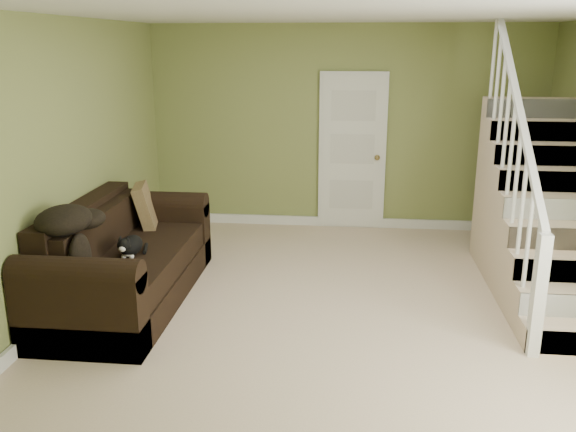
% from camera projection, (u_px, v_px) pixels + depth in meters
% --- Properties ---
extents(floor, '(5.00, 5.50, 0.01)m').
position_uv_depth(floor, '(337.00, 313.00, 5.54)').
color(floor, '#C8AD90').
rests_on(floor, ground).
extents(ceiling, '(5.00, 5.50, 0.01)m').
position_uv_depth(ceiling, '(344.00, 12.00, 4.83)').
color(ceiling, white).
rests_on(ceiling, wall_back).
extents(wall_back, '(5.00, 0.04, 2.60)m').
position_uv_depth(wall_back, '(345.00, 129.00, 7.81)').
color(wall_back, olive).
rests_on(wall_back, floor).
extents(wall_front, '(5.00, 0.04, 2.60)m').
position_uv_depth(wall_front, '(325.00, 308.00, 2.56)').
color(wall_front, olive).
rests_on(wall_front, floor).
extents(wall_left, '(0.04, 5.50, 2.60)m').
position_uv_depth(wall_left, '(60.00, 167.00, 5.44)').
color(wall_left, olive).
rests_on(wall_left, floor).
extents(baseboard_back, '(5.00, 0.04, 0.12)m').
position_uv_depth(baseboard_back, '(343.00, 222.00, 8.13)').
color(baseboard_back, white).
rests_on(baseboard_back, floor).
extents(baseboard_left, '(0.04, 5.50, 0.12)m').
position_uv_depth(baseboard_left, '(76.00, 295.00, 5.78)').
color(baseboard_left, white).
rests_on(baseboard_left, floor).
extents(door, '(0.86, 0.12, 2.02)m').
position_uv_depth(door, '(352.00, 152.00, 7.84)').
color(door, white).
rests_on(door, floor).
extents(staircase, '(1.00, 2.51, 2.82)m').
position_uv_depth(staircase, '(541.00, 222.00, 6.09)').
color(staircase, '#C8AD90').
rests_on(staircase, floor).
extents(sofa, '(1.03, 2.38, 0.94)m').
position_uv_depth(sofa, '(123.00, 264.00, 5.74)').
color(sofa, black).
rests_on(sofa, floor).
extents(side_table, '(0.58, 0.58, 0.79)m').
position_uv_depth(side_table, '(145.00, 232.00, 6.92)').
color(side_table, black).
rests_on(side_table, floor).
extents(cat, '(0.23, 0.49, 0.24)m').
position_uv_depth(cat, '(130.00, 246.00, 5.49)').
color(cat, black).
rests_on(cat, sofa).
extents(banana, '(0.07, 0.19, 0.05)m').
position_uv_depth(banana, '(118.00, 266.00, 5.20)').
color(banana, yellow).
rests_on(banana, sofa).
extents(throw_pillow, '(0.32, 0.50, 0.48)m').
position_uv_depth(throw_pillow, '(145.00, 206.00, 6.38)').
color(throw_pillow, '#4E371F').
rests_on(throw_pillow, sofa).
extents(throw_blanket, '(0.48, 0.60, 0.23)m').
position_uv_depth(throw_blanket, '(64.00, 220.00, 4.97)').
color(throw_blanket, black).
rests_on(throw_blanket, sofa).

